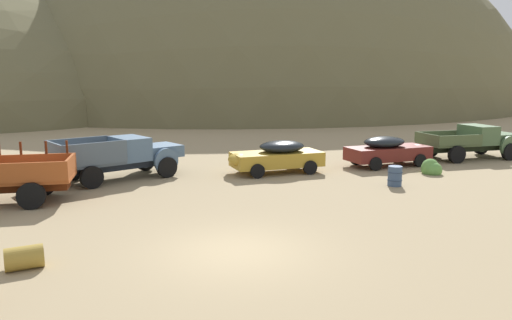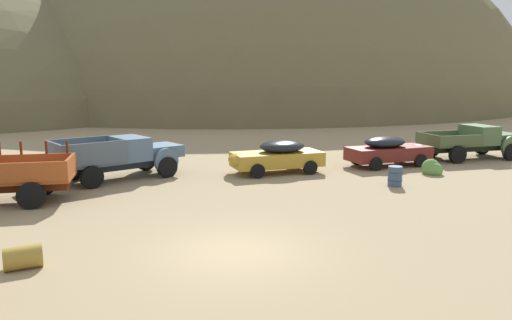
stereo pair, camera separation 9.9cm
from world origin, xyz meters
name	(u,v)px [view 1 (the left image)]	position (x,y,z in m)	size (l,w,h in m)	color
ground_plane	(236,251)	(0.00, 0.00, 0.00)	(300.00, 300.00, 0.00)	#998460
hill_distant	(273,106)	(30.66, 56.99, 0.00)	(81.54, 65.77, 52.53)	brown
truck_chalk_blue	(127,156)	(-0.76, 10.94, 1.01)	(6.12, 3.54, 1.91)	#262D39
car_mustard	(274,156)	(5.87, 9.04, 0.82)	(4.72, 2.37, 1.57)	#B28928
car_oxblood	(390,150)	(12.23, 8.15, 0.81)	(4.76, 2.15, 1.57)	maroon
truck_weathered_green	(476,141)	(18.29, 7.94, 0.99)	(5.96, 3.26, 1.89)	#232B1B
oil_drum_foreground	(395,176)	(9.24, 4.35, 0.43)	(0.63, 0.63, 0.85)	#384C6B
oil_drum_spare	(24,258)	(-5.10, 1.11, 0.29)	(0.89, 0.60, 0.57)	olive
bush_back_edge	(431,169)	(12.63, 5.64, 0.22)	(0.97, 1.00, 0.93)	#5B8E42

